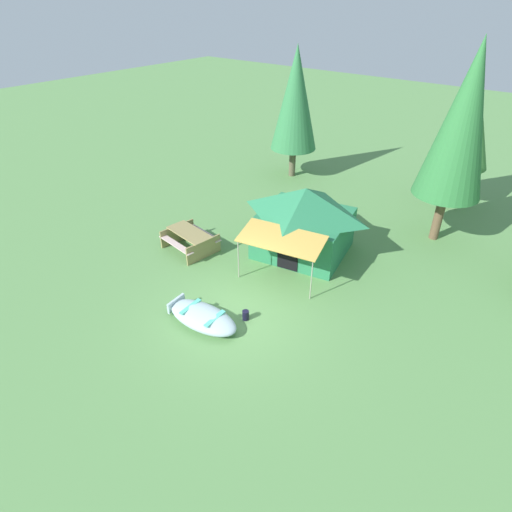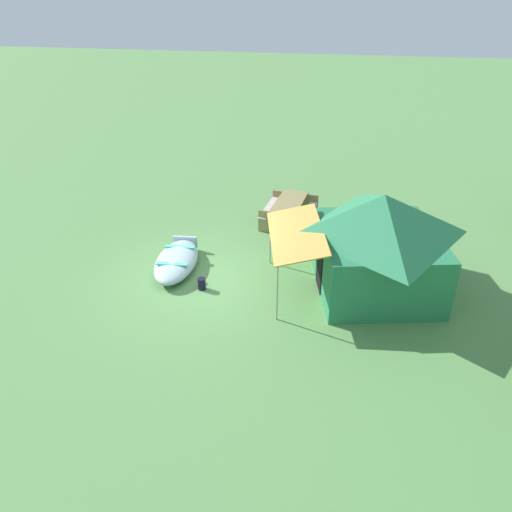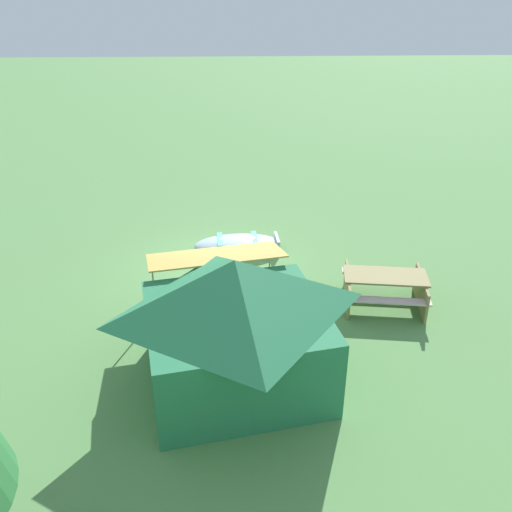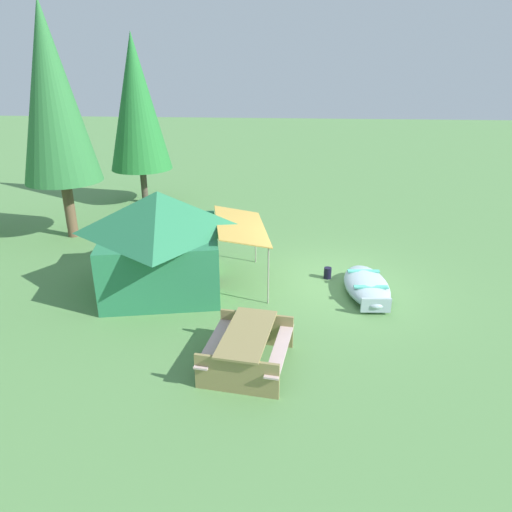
# 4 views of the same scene
# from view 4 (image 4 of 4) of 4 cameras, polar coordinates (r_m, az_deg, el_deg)

# --- Properties ---
(ground_plane) EXTENTS (80.00, 80.00, 0.00)m
(ground_plane) POSITION_cam_4_polar(r_m,az_deg,el_deg) (12.70, 8.57, -3.29)
(ground_plane) COLOR #588A4B
(beached_rowboat) EXTENTS (2.40, 1.23, 0.46)m
(beached_rowboat) POSITION_cam_4_polar(r_m,az_deg,el_deg) (12.22, 13.20, -3.48)
(beached_rowboat) COLOR #9EB6BF
(beached_rowboat) RESTS_ON ground_plane
(canvas_cabin_tent) EXTENTS (3.86, 4.69, 2.54)m
(canvas_cabin_tent) POSITION_cam_4_polar(r_m,az_deg,el_deg) (12.16, -11.36, 2.08)
(canvas_cabin_tent) COLOR #28764B
(canvas_cabin_tent) RESTS_ON ground_plane
(picnic_table) EXTENTS (2.04, 1.75, 0.75)m
(picnic_table) POSITION_cam_4_polar(r_m,az_deg,el_deg) (9.11, -1.05, -10.63)
(picnic_table) COLOR olive
(picnic_table) RESTS_ON ground_plane
(cooler_box) EXTENTS (0.40, 0.56, 0.34)m
(cooler_box) POSITION_cam_4_polar(r_m,az_deg,el_deg) (12.24, -7.56, -3.36)
(cooler_box) COLOR #288062
(cooler_box) RESTS_ON ground_plane
(fuel_can) EXTENTS (0.26, 0.26, 0.31)m
(fuel_can) POSITION_cam_4_polar(r_m,az_deg,el_deg) (12.94, 8.62, -2.04)
(fuel_can) COLOR black
(fuel_can) RESTS_ON ground_plane
(pine_tree_back_left) EXTENTS (2.44, 2.44, 6.53)m
(pine_tree_back_left) POSITION_cam_4_polar(r_m,az_deg,el_deg) (19.80, -14.20, 17.42)
(pine_tree_back_left) COLOR #473D32
(pine_tree_back_left) RESTS_ON ground_plane
(pine_tree_far_center) EXTENTS (2.41, 2.41, 7.20)m
(pine_tree_far_center) POSITION_cam_4_polar(r_m,az_deg,el_deg) (16.27, -23.38, 17.38)
(pine_tree_far_center) COLOR brown
(pine_tree_far_center) RESTS_ON ground_plane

